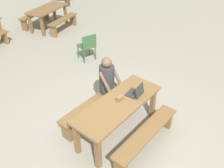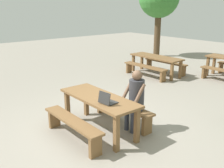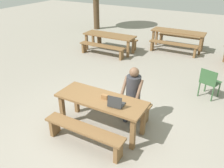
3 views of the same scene
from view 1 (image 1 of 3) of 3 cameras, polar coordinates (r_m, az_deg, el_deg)
ground_plane at (r=5.06m, az=1.34°, el=-11.08°), size 30.00×30.00×0.00m
picnic_table_front at (r=4.63m, az=1.45°, el=-5.56°), size 1.92×0.71×0.76m
bench_near at (r=4.58m, az=7.93°, el=-11.81°), size 1.71×0.30×0.44m
bench_far at (r=5.15m, az=-4.31°, el=-5.18°), size 1.71×0.30×0.44m
laptop at (r=4.73m, az=5.55°, el=-1.91°), size 0.32×0.31×0.24m
small_pouch at (r=4.58m, az=1.79°, el=-3.37°), size 0.13×0.08×0.09m
person_seated at (r=5.13m, az=-0.94°, el=0.75°), size 0.43×0.42×1.30m
plastic_chair at (r=7.28m, az=-5.70°, el=8.78°), size 0.55×0.55×0.83m
picnic_table_rear at (r=9.80m, az=-14.74°, el=15.97°), size 1.76×1.11×0.77m
bench_rear_south at (r=9.51m, az=-11.26°, el=13.94°), size 1.50×0.64×0.47m
bench_rear_north at (r=10.32m, az=-17.46°, el=14.70°), size 1.50×0.64×0.47m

